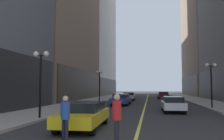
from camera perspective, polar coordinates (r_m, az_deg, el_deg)
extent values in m
plane|color=#2D2D30|center=(39.12, 8.32, -7.25)|extent=(200.00, 200.00, 0.00)
cube|color=#9E9991|center=(40.10, -3.65, -7.11)|extent=(4.50, 78.00, 0.15)
cube|color=#9E9991|center=(39.85, 20.35, -6.87)|extent=(4.50, 78.00, 0.15)
cube|color=#E5D64C|center=(39.12, 8.32, -7.24)|extent=(0.16, 70.00, 0.01)
cube|color=#332A23|center=(40.16, -7.07, -3.62)|extent=(0.50, 22.80, 5.00)
cube|color=#A8A399|center=(68.66, -6.88, 9.52)|extent=(14.85, 26.00, 36.81)
cube|color=#3A3935|center=(65.03, -0.78, -4.15)|extent=(0.50, 24.70, 4.42)
cube|color=#2C2C2E|center=(39.84, 23.72, -3.28)|extent=(0.50, 22.80, 5.00)
cube|color=gray|center=(69.15, 22.63, 13.40)|extent=(12.03, 26.00, 45.34)
cube|color=#332A23|center=(64.84, 18.05, -3.68)|extent=(0.50, 24.70, 5.00)
cube|color=yellow|center=(12.28, -6.81, -11.09)|extent=(1.96, 4.72, 0.55)
cube|color=black|center=(12.46, -6.51, -8.80)|extent=(1.70, 2.65, 0.50)
cylinder|color=black|center=(10.55, -4.75, -13.74)|extent=(0.23, 0.64, 0.64)
cylinder|color=black|center=(11.02, -13.30, -13.23)|extent=(0.23, 0.64, 0.64)
cylinder|color=black|center=(13.73, -1.66, -11.55)|extent=(0.23, 0.64, 0.64)
cylinder|color=black|center=(14.10, -8.36, -11.31)|extent=(0.23, 0.64, 0.64)
cube|color=silver|center=(20.92, 14.38, -8.16)|extent=(1.80, 4.29, 0.55)
cube|color=black|center=(20.68, 14.42, -6.88)|extent=(1.56, 2.41, 0.50)
cylinder|color=black|center=(22.36, 12.06, -8.64)|extent=(0.23, 0.64, 0.64)
cylinder|color=black|center=(22.51, 15.88, -8.55)|extent=(0.23, 0.64, 0.64)
cylinder|color=black|center=(19.40, 12.67, -9.32)|extent=(0.23, 0.64, 0.64)
cylinder|color=black|center=(19.57, 17.07, -9.19)|extent=(0.23, 0.64, 0.64)
cube|color=navy|center=(28.35, 2.17, -7.23)|extent=(2.07, 4.80, 0.55)
cube|color=black|center=(28.57, 2.25, -6.26)|extent=(1.76, 2.71, 0.50)
cylinder|color=black|center=(26.61, 3.36, -8.02)|extent=(0.25, 0.65, 0.64)
cylinder|color=black|center=(26.89, -0.15, -7.98)|extent=(0.25, 0.65, 0.64)
cylinder|color=black|center=(29.89, 4.26, -7.60)|extent=(0.25, 0.65, 0.64)
cylinder|color=black|center=(30.14, 1.13, -7.58)|extent=(0.25, 0.65, 0.64)
cube|color=#B7B7BC|center=(39.15, 4.08, -6.41)|extent=(1.88, 4.54, 0.55)
cube|color=black|center=(39.36, 4.11, -5.71)|extent=(1.65, 2.55, 0.50)
cylinder|color=black|center=(37.51, 5.12, -6.92)|extent=(0.22, 0.64, 0.64)
cylinder|color=black|center=(37.66, 2.63, -6.92)|extent=(0.22, 0.64, 0.64)
cylinder|color=black|center=(40.68, 5.43, -6.71)|extent=(0.22, 0.64, 0.64)
cylinder|color=black|center=(40.82, 3.13, -6.71)|extent=(0.22, 0.64, 0.64)
cube|color=maroon|center=(46.20, 12.15, -6.00)|extent=(2.08, 4.80, 0.55)
cube|color=black|center=(45.95, 12.16, -5.42)|extent=(1.79, 2.70, 0.50)
cylinder|color=black|center=(47.81, 10.97, -6.29)|extent=(0.24, 0.65, 0.64)
cylinder|color=black|center=(47.94, 13.02, -6.25)|extent=(0.24, 0.65, 0.64)
cylinder|color=black|center=(44.49, 11.22, -6.44)|extent=(0.24, 0.65, 0.64)
cylinder|color=black|center=(44.63, 13.42, -6.39)|extent=(0.24, 0.65, 0.64)
cylinder|color=black|center=(9.44, -10.86, -14.16)|extent=(0.14, 0.14, 0.85)
cylinder|color=black|center=(9.56, -11.55, -14.03)|extent=(0.14, 0.14, 0.85)
cylinder|color=#234799|center=(9.40, -11.14, -9.52)|extent=(0.45, 0.45, 0.67)
sphere|color=tan|center=(9.37, -11.10, -6.77)|extent=(0.23, 0.23, 0.23)
cylinder|color=black|center=(8.83, 1.06, -14.82)|extent=(0.14, 0.14, 0.89)
cylinder|color=black|center=(8.98, 1.28, -14.63)|extent=(0.14, 0.14, 0.89)
cylinder|color=#B21E1E|center=(8.80, 1.16, -9.64)|extent=(0.36, 0.36, 0.70)
sphere|color=tan|center=(8.77, 1.16, -6.57)|extent=(0.24, 0.24, 0.24)
cylinder|color=black|center=(16.00, -16.84, -3.94)|extent=(0.14, 0.14, 4.20)
cylinder|color=black|center=(16.13, -16.68, 3.35)|extent=(0.80, 0.06, 0.06)
sphere|color=white|center=(16.30, -17.78, 3.66)|extent=(0.36, 0.36, 0.36)
sphere|color=white|center=(16.00, -15.54, 3.76)|extent=(0.36, 0.36, 0.36)
cylinder|color=black|center=(33.23, -3.03, -4.20)|extent=(0.14, 0.14, 4.20)
cylinder|color=black|center=(33.29, -3.01, -0.67)|extent=(0.80, 0.06, 0.06)
sphere|color=white|center=(33.37, -3.60, -0.50)|extent=(0.36, 0.36, 0.36)
sphere|color=white|center=(33.23, -2.42, -0.49)|extent=(0.36, 0.36, 0.36)
cylinder|color=black|center=(24.73, 22.77, -3.85)|extent=(0.14, 0.14, 4.20)
cylinder|color=black|center=(24.81, 22.63, 0.89)|extent=(0.80, 0.06, 0.06)
sphere|color=white|center=(24.74, 21.84, 1.11)|extent=(0.36, 0.36, 0.36)
sphere|color=white|center=(24.91, 23.41, 1.12)|extent=(0.36, 0.36, 0.36)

